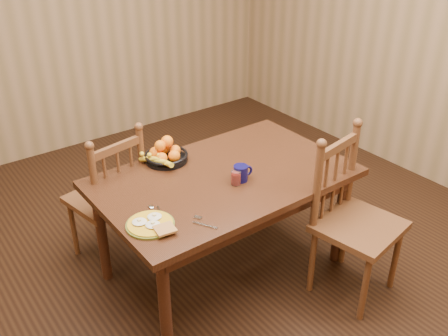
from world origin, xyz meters
TOP-DOWN VIEW (x-y plane):
  - room at (0.00, 0.00)m, footprint 4.52×5.02m
  - dining_table at (0.00, 0.00)m, footprint 1.60×1.00m
  - chair_far at (-0.54, 0.59)m, footprint 0.53×0.51m
  - chair_near at (0.54, -0.62)m, footprint 0.56×0.54m
  - breakfast_plate at (-0.64, -0.21)m, footprint 0.26×0.29m
  - fork at (-0.41, -0.35)m, footprint 0.08×0.18m
  - spoon at (-0.55, -0.07)m, footprint 0.05×0.16m
  - coffee_mug at (0.05, -0.11)m, footprint 0.13×0.09m
  - juice_glass at (-0.01, -0.14)m, footprint 0.06×0.06m
  - fruit_bowl at (-0.20, 0.38)m, footprint 0.32×0.32m

SIDE VIEW (x-z plane):
  - chair_far at x=-0.54m, z-range -0.01..0.99m
  - chair_near at x=0.54m, z-range -0.01..1.06m
  - dining_table at x=0.00m, z-range 0.29..1.04m
  - fork at x=-0.41m, z-range 0.75..0.76m
  - spoon at x=-0.55m, z-range 0.75..0.76m
  - breakfast_plate at x=-0.64m, z-range 0.74..0.78m
  - juice_glass at x=-0.01m, z-range 0.75..0.84m
  - coffee_mug at x=0.05m, z-range 0.75..0.85m
  - fruit_bowl at x=-0.20m, z-range 0.72..0.89m
  - room at x=0.00m, z-range -0.01..2.71m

